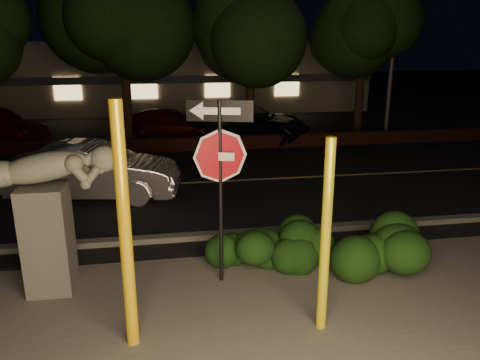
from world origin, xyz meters
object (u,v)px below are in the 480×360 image
Objects in this scene: streetlight at (392,1)px; parked_car_darkred at (169,125)px; yellow_pole_right at (326,238)px; yellow_pole_left at (125,231)px; parked_car_dark at (246,122)px; silver_sedan at (93,171)px; sculpture at (47,205)px; signpost at (220,157)px.

streetlight is 2.16× the size of parked_car_darkred.
parked_car_darkred is (-1.87, 14.19, -0.80)m from yellow_pole_right.
yellow_pole_left reaches higher than parked_car_dark.
yellow_pole_right is 14.33m from parked_car_darkred.
sculpture is at bearing -171.52° from silver_sedan.
streetlight reaches higher than sculpture.
streetlight is at bearing 68.16° from signpost.
streetlight is at bearing -67.76° from parked_car_dark.
parked_car_dark is at bearing -87.74° from parked_car_darkred.
silver_sedan is at bearing 133.07° from signpost.
signpost reaches higher than yellow_pole_right.
yellow_pole_left is 1.19× the size of yellow_pole_right.
signpost is 0.71× the size of silver_sedan.
yellow_pole_left reaches higher than yellow_pole_right.
parked_car_dark is at bearing 73.27° from yellow_pole_left.
yellow_pole_right is 1.16× the size of sculpture.
silver_sedan is at bearing -144.06° from streetlight.
parked_car_darkred is at bearing 107.33° from signpost.
parked_car_dark is (1.35, 13.56, -0.69)m from yellow_pole_right.
yellow_pole_left is at bearing -171.46° from parked_car_dark.
streetlight reaches higher than yellow_pole_right.
signpost is at bearing -167.07° from parked_car_dark.
silver_sedan reaches higher than parked_car_darkred.
parked_car_dark is at bearing 84.32° from yellow_pole_right.
sculpture is at bearing 128.06° from yellow_pole_left.
yellow_pole_right is 13.65m from parked_car_dark.
parked_car_darkred is 3.28m from parked_car_dark.
yellow_pole_left is 6.84m from silver_sedan.
signpost is at bearing 127.67° from yellow_pole_right.
sculpture reaches higher than parked_car_darkred.
yellow_pole_right is 0.90× the size of signpost.
streetlight is at bearing 46.17° from sculpture.
yellow_pole_left is 2.21m from sculpture.
sculpture is 0.55× the size of silver_sedan.
signpost is at bearing -142.52° from silver_sedan.
yellow_pole_left is 14.12m from parked_car_dark.
yellow_pole_right is 0.64× the size of silver_sedan.
signpost is 5.98m from silver_sedan.
sculpture is (-4.07, 1.81, 0.09)m from yellow_pole_right.
streetlight is at bearing 61.14° from yellow_pole_right.
yellow_pole_left is 17.00m from streetlight.
yellow_pole_left is at bearing -50.94° from sculpture.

